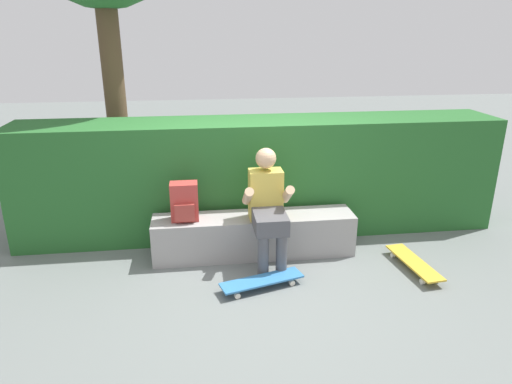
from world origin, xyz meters
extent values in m
plane|color=slate|center=(0.00, 0.00, 0.00)|extent=(24.00, 24.00, 0.00)
cube|color=gray|center=(0.00, 0.40, 0.22)|extent=(2.14, 0.43, 0.45)
cube|color=gold|center=(0.11, 0.34, 0.71)|extent=(0.34, 0.22, 0.52)
sphere|color=#D8AD84|center=(0.11, 0.34, 1.09)|extent=(0.21, 0.21, 0.21)
cube|color=#4C4C51|center=(0.11, 0.03, 0.53)|extent=(0.32, 0.40, 0.17)
cylinder|color=#4C4C51|center=(0.02, -0.12, 0.22)|extent=(0.11, 0.11, 0.45)
cylinder|color=#4C4C51|center=(0.20, -0.12, 0.22)|extent=(0.11, 0.11, 0.45)
cylinder|color=#D8AD84|center=(-0.09, 0.20, 0.75)|extent=(0.09, 0.33, 0.27)
cylinder|color=#D8AD84|center=(0.31, 0.20, 0.75)|extent=(0.09, 0.33, 0.27)
cube|color=teal|center=(-0.01, -0.30, 0.08)|extent=(0.82, 0.41, 0.02)
cylinder|color=silver|center=(0.23, -0.15, 0.03)|extent=(0.06, 0.05, 0.05)
cylinder|color=silver|center=(0.28, -0.29, 0.03)|extent=(0.06, 0.05, 0.05)
cylinder|color=silver|center=(-0.30, -0.31, 0.03)|extent=(0.06, 0.05, 0.05)
cylinder|color=silver|center=(-0.26, -0.45, 0.03)|extent=(0.06, 0.05, 0.05)
cube|color=gold|center=(1.57, -0.15, 0.08)|extent=(0.29, 0.82, 0.02)
cylinder|color=silver|center=(1.46, 0.12, 0.03)|extent=(0.04, 0.06, 0.05)
cylinder|color=silver|center=(1.61, 0.14, 0.03)|extent=(0.04, 0.06, 0.05)
cylinder|color=silver|center=(1.52, -0.44, 0.03)|extent=(0.04, 0.06, 0.05)
cylinder|color=silver|center=(1.67, -0.42, 0.03)|extent=(0.04, 0.06, 0.05)
cube|color=#B23833|center=(-0.72, 0.40, 0.65)|extent=(0.28, 0.18, 0.40)
cube|color=#A03730|center=(-0.72, 0.29, 0.57)|extent=(0.20, 0.05, 0.18)
cube|color=#255E28|center=(0.16, 1.07, 0.67)|extent=(5.55, 0.78, 1.34)
cylinder|color=brown|center=(-1.57, 2.03, 1.57)|extent=(0.26, 0.26, 3.13)
camera|label=1|loc=(-0.56, -4.06, 2.32)|focal=32.28mm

